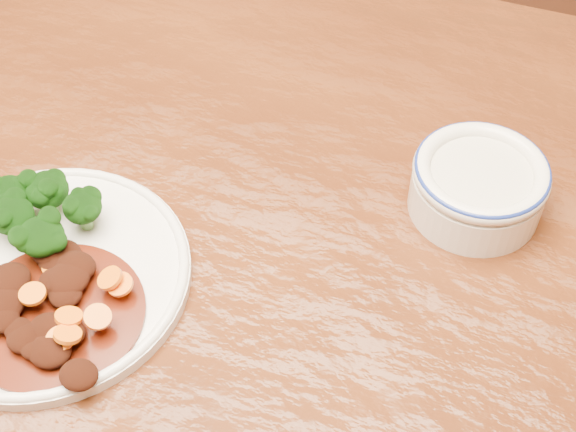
% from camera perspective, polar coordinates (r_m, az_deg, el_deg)
% --- Properties ---
extents(dining_table, '(1.54, 0.96, 0.75)m').
position_cam_1_polar(dining_table, '(0.76, -10.37, -4.87)').
color(dining_table, '#55270F').
rests_on(dining_table, ground).
extents(dinner_plate, '(0.23, 0.23, 0.01)m').
position_cam_1_polar(dinner_plate, '(0.67, -16.85, -4.02)').
color(dinner_plate, silver).
rests_on(dinner_plate, dining_table).
extents(broccoli_florets, '(0.12, 0.08, 0.04)m').
position_cam_1_polar(broccoli_florets, '(0.69, -18.01, 0.38)').
color(broccoli_florets, '#6AA354').
rests_on(broccoli_florets, dinner_plate).
extents(mince_stew, '(0.14, 0.14, 0.03)m').
position_cam_1_polar(mince_stew, '(0.64, -16.73, -5.93)').
color(mince_stew, '#4B1408').
rests_on(mince_stew, dinner_plate).
extents(dip_bowl, '(0.12, 0.12, 0.05)m').
position_cam_1_polar(dip_bowl, '(0.70, 13.38, 2.20)').
color(dip_bowl, silver).
rests_on(dip_bowl, dining_table).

